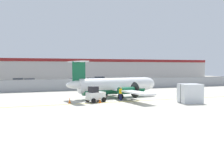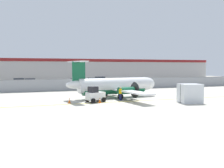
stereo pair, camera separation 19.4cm
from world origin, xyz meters
TOP-DOWN VIEW (x-y plane):
  - ground_plane at (0.00, 2.00)m, footprint 140.00×140.00m
  - perimeter_fence at (0.00, 18.00)m, footprint 98.00×0.10m
  - parking_lot_strip at (0.00, 29.50)m, footprint 98.00×17.00m
  - background_building at (0.00, 47.99)m, footprint 91.00×8.10m
  - commuter_airplane at (-1.03, 6.11)m, footprint 13.42×16.06m
  - baggage_tug at (-4.88, 2.78)m, footprint 2.56×2.00m
  - ground_crew_worker at (-1.52, 3.11)m, footprint 0.53×0.46m
  - cargo_container at (5.44, -1.39)m, footprint 2.66×2.32m
  - traffic_cone_near_left at (-7.95, 2.83)m, footprint 0.36×0.36m
  - traffic_cone_near_right at (-4.58, 1.90)m, footprint 0.36×0.36m
  - parked_car_0 at (-13.99, 33.63)m, footprint 4.29×2.19m
  - parked_car_1 at (-11.61, 31.69)m, footprint 4.27×2.15m
  - parked_car_2 at (-7.11, 25.70)m, footprint 4.35×2.34m
  - parked_car_3 at (-2.20, 28.53)m, footprint 4.26×2.12m
  - parked_car_4 at (2.25, 30.06)m, footprint 4.27×2.15m
  - parked_car_5 at (5.68, 35.94)m, footprint 4.26×2.13m
  - parked_car_6 at (10.92, 28.42)m, footprint 4.39×2.45m
  - parked_car_7 at (13.98, 29.25)m, footprint 4.39×2.44m

SIDE VIEW (x-z plane):
  - ground_plane at x=0.00m, z-range 0.00..0.01m
  - parking_lot_strip at x=0.00m, z-range 0.00..0.12m
  - traffic_cone_near_left at x=-7.95m, z-range -0.01..0.63m
  - traffic_cone_near_right at x=-4.58m, z-range -0.01..0.63m
  - baggage_tug at x=-4.88m, z-range -0.08..1.80m
  - parked_car_0 at x=-13.99m, z-range 0.10..1.68m
  - parked_car_1 at x=-11.61m, z-range 0.10..1.68m
  - parked_car_2 at x=-7.11m, z-range 0.10..1.68m
  - parked_car_3 at x=-2.20m, z-range 0.10..1.68m
  - parked_car_4 at x=2.25m, z-range 0.10..1.68m
  - parked_car_5 at x=5.68m, z-range 0.10..1.68m
  - parked_car_6 at x=10.92m, z-range 0.10..1.68m
  - parked_car_7 at x=13.98m, z-range 0.10..1.68m
  - ground_crew_worker at x=-1.52m, z-range 0.10..1.80m
  - cargo_container at x=5.44m, z-range 0.00..2.20m
  - perimeter_fence at x=0.00m, z-range 0.07..2.17m
  - commuter_airplane at x=-1.03m, z-range -0.86..4.06m
  - background_building at x=0.00m, z-range 0.01..6.51m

